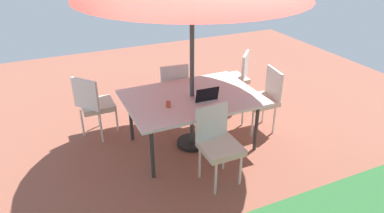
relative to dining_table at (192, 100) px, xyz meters
name	(u,v)px	position (x,y,z in m)	size (l,w,h in m)	color
ground_plane	(192,145)	(0.00, 0.00, -0.74)	(10.00, 10.00, 0.02)	#935442
dining_table	(192,100)	(0.00, 0.00, 0.00)	(1.82, 1.28, 0.78)	silver
chair_north	(218,141)	(0.04, 0.84, -0.18)	(0.47, 0.48, 0.98)	beige
chair_south	(172,88)	(-0.04, -0.86, -0.18)	(0.47, 0.48, 0.98)	beige
chair_west	(264,97)	(-1.18, 0.03, -0.18)	(0.49, 0.48, 0.98)	beige
chair_southwest	(236,76)	(-1.23, -0.87, -0.18)	(0.59, 0.59, 0.98)	beige
chair_southeast	(94,103)	(1.20, -0.82, -0.18)	(0.58, 0.58, 0.98)	beige
laptop	(205,97)	(-0.11, 0.19, 0.10)	(0.33, 0.26, 0.21)	#B7B7BC
cup	(168,104)	(0.41, 0.17, 0.09)	(0.06, 0.06, 0.08)	#CC4C33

